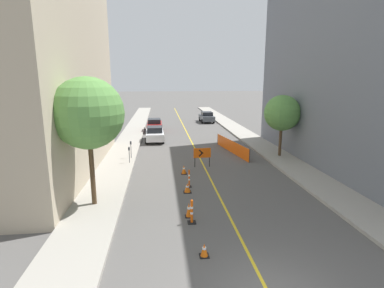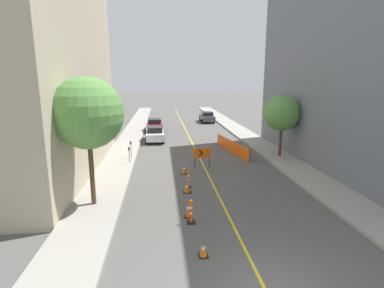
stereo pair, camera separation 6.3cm
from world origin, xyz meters
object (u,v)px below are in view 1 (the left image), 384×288
delineator_post_front (192,213)px  arrow_barricade_primary (202,154)px  traffic_cone_nearest (204,250)px  traffic_cone_third (187,188)px  street_tree_left_near (88,113)px  traffic_cone_fourth (184,170)px  parking_meter_far_curb (129,151)px  parked_car_curb_mid (154,125)px  parked_car_curb_near (155,134)px  parked_car_curb_far (207,117)px  street_tree_right_near (282,113)px  delineator_post_rear (189,180)px  parking_meter_near_curb (131,146)px  traffic_cone_second (189,210)px

delineator_post_front → arrow_barricade_primary: bearing=79.0°
traffic_cone_nearest → arrow_barricade_primary: bearing=82.4°
traffic_cone_third → street_tree_left_near: street_tree_left_near is taller
traffic_cone_fourth → parking_meter_far_curb: 4.82m
delineator_post_front → parked_car_curb_mid: (-2.08, 24.84, 0.31)m
parked_car_curb_near → parked_car_curb_far: (7.60, 13.44, 0.00)m
street_tree_right_near → arrow_barricade_primary: bearing=-163.4°
traffic_cone_nearest → parking_meter_far_curb: (-3.93, 12.56, 0.81)m
delineator_post_rear → street_tree_left_near: 7.14m
traffic_cone_third → traffic_cone_fourth: traffic_cone_fourth is taller
delineator_post_front → parked_car_curb_near: 18.68m
delineator_post_rear → street_tree_left_near: bearing=-155.3°
parked_car_curb_near → parking_meter_far_curb: (-1.80, -8.70, 0.26)m
traffic_cone_fourth → parked_car_curb_mid: (-2.29, 17.60, 0.49)m
delineator_post_rear → arrow_barricade_primary: 4.39m
delineator_post_front → parked_car_curb_near: bearing=96.0°
traffic_cone_nearest → traffic_cone_third: 6.46m
delineator_post_front → parking_meter_near_curb: (-3.75, 11.34, 0.67)m
delineator_post_front → traffic_cone_fourth: bearing=88.3°
traffic_cone_third → parking_meter_near_curb: 8.55m
street_tree_right_near → traffic_cone_second: bearing=-130.2°
parking_meter_near_curb → street_tree_right_near: street_tree_right_near is taller
parked_car_curb_mid → street_tree_left_near: 23.07m
parked_car_curb_far → parking_meter_far_curb: size_ratio=3.48×
traffic_cone_third → parking_meter_near_curb: bearing=117.2°
parking_meter_far_curb → street_tree_right_near: (12.29, 0.93, 2.67)m
traffic_cone_nearest → traffic_cone_third: traffic_cone_third is taller
arrow_barricade_primary → traffic_cone_third: bearing=-110.2°
delineator_post_rear → parked_car_curb_mid: bearing=96.8°
traffic_cone_fourth → parked_car_curb_mid: parked_car_curb_mid is taller
arrow_barricade_primary → street_tree_left_near: bearing=-137.9°
traffic_cone_second → parked_car_curb_mid: size_ratio=0.16×
delineator_post_front → street_tree_right_near: street_tree_right_near is taller
street_tree_left_near → parked_car_curb_mid: bearing=83.1°
traffic_cone_nearest → delineator_post_rear: (0.15, 7.32, 0.21)m
parked_car_curb_mid → traffic_cone_nearest: bearing=-85.7°
arrow_barricade_primary → street_tree_right_near: street_tree_right_near is taller
traffic_cone_third → traffic_cone_fourth: 3.47m
traffic_cone_nearest → delineator_post_front: size_ratio=0.45×
parking_meter_near_curb → street_tree_right_near: bearing=-2.5°
parked_car_curb_near → street_tree_right_near: size_ratio=0.87×
arrow_barricade_primary → street_tree_right_near: (6.83, 2.04, 2.70)m
parking_meter_near_curb → street_tree_left_near: (-1.06, -9.05, 3.67)m
arrow_barricade_primary → traffic_cone_second: bearing=-105.1°
parking_meter_near_curb → delineator_post_rear: bearing=-58.7°
traffic_cone_second → arrow_barricade_primary: 8.37m
traffic_cone_third → traffic_cone_fourth: bearing=88.8°
traffic_cone_third → street_tree_left_near: size_ratio=0.09×
delineator_post_rear → parking_meter_far_curb: (-4.08, 5.24, 0.60)m
traffic_cone_second → street_tree_right_near: bearing=49.8°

